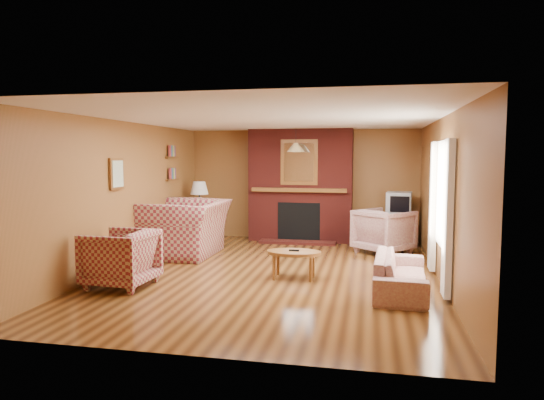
% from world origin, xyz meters
% --- Properties ---
extents(floor, '(6.50, 6.50, 0.00)m').
position_xyz_m(floor, '(0.00, 0.00, 0.00)').
color(floor, '#41230E').
rests_on(floor, ground).
extents(ceiling, '(6.50, 6.50, 0.00)m').
position_xyz_m(ceiling, '(0.00, 0.00, 2.40)').
color(ceiling, silver).
rests_on(ceiling, wall_back).
extents(wall_back, '(6.50, 0.00, 6.50)m').
position_xyz_m(wall_back, '(0.00, 3.25, 1.20)').
color(wall_back, brown).
rests_on(wall_back, floor).
extents(wall_front, '(6.50, 0.00, 6.50)m').
position_xyz_m(wall_front, '(0.00, -3.25, 1.20)').
color(wall_front, brown).
rests_on(wall_front, floor).
extents(wall_left, '(0.00, 6.50, 6.50)m').
position_xyz_m(wall_left, '(-2.50, 0.00, 1.20)').
color(wall_left, brown).
rests_on(wall_left, floor).
extents(wall_right, '(0.00, 6.50, 6.50)m').
position_xyz_m(wall_right, '(2.50, 0.00, 1.20)').
color(wall_right, brown).
rests_on(wall_right, floor).
extents(fireplace, '(2.20, 0.82, 2.40)m').
position_xyz_m(fireplace, '(0.00, 2.98, 1.18)').
color(fireplace, '#581713').
rests_on(fireplace, floor).
extents(window_right, '(0.10, 1.85, 2.00)m').
position_xyz_m(window_right, '(2.45, -0.20, 1.13)').
color(window_right, beige).
rests_on(window_right, wall_right).
extents(bookshelf, '(0.09, 0.55, 0.71)m').
position_xyz_m(bookshelf, '(-2.44, 1.90, 1.67)').
color(bookshelf, brown).
rests_on(bookshelf, wall_left).
extents(botanical_print, '(0.05, 0.40, 0.50)m').
position_xyz_m(botanical_print, '(-2.47, -0.30, 1.55)').
color(botanical_print, brown).
rests_on(botanical_print, wall_left).
extents(pendant_light, '(0.36, 0.36, 0.48)m').
position_xyz_m(pendant_light, '(0.00, 2.30, 2.00)').
color(pendant_light, black).
rests_on(pendant_light, ceiling).
extents(plaid_loveseat, '(1.36, 1.55, 1.01)m').
position_xyz_m(plaid_loveseat, '(-1.85, 1.04, 0.50)').
color(plaid_loveseat, maroon).
rests_on(plaid_loveseat, floor).
extents(plaid_armchair, '(0.92, 0.90, 0.80)m').
position_xyz_m(plaid_armchair, '(-1.95, -1.18, 0.40)').
color(plaid_armchair, maroon).
rests_on(plaid_armchair, floor).
extents(floral_sofa, '(0.77, 1.75, 0.50)m').
position_xyz_m(floral_sofa, '(1.90, -0.66, 0.25)').
color(floral_sofa, '#B9AB8F').
rests_on(floral_sofa, floor).
extents(floral_armchair, '(1.28, 1.28, 0.84)m').
position_xyz_m(floral_armchair, '(1.74, 1.97, 0.42)').
color(floral_armchair, '#B9AB8F').
rests_on(floral_armchair, floor).
extents(coffee_table, '(0.82, 0.51, 0.44)m').
position_xyz_m(coffee_table, '(0.37, -0.26, 0.36)').
color(coffee_table, brown).
rests_on(coffee_table, floor).
extents(side_table, '(0.50, 0.50, 0.65)m').
position_xyz_m(side_table, '(-2.10, 2.45, 0.33)').
color(side_table, brown).
rests_on(side_table, floor).
extents(table_lamp, '(0.39, 0.39, 0.64)m').
position_xyz_m(table_lamp, '(-2.10, 2.45, 1.01)').
color(table_lamp, silver).
rests_on(table_lamp, side_table).
extents(tv_stand, '(0.64, 0.59, 0.65)m').
position_xyz_m(tv_stand, '(2.05, 2.80, 0.33)').
color(tv_stand, black).
rests_on(tv_stand, floor).
extents(crt_tv, '(0.54, 0.54, 0.45)m').
position_xyz_m(crt_tv, '(2.05, 2.79, 0.88)').
color(crt_tv, '#B0B3B8').
rests_on(crt_tv, tv_stand).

